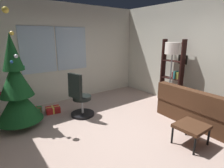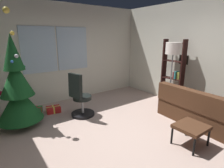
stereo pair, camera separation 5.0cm
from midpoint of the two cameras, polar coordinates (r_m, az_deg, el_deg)
The scene contains 11 objects.
ground_plane at distance 3.62m, azimuth 6.71°, elevation -17.35°, with size 4.72×5.52×0.10m, color tan.
wall_back_with_windows at distance 5.46m, azimuth -13.61°, elevation 9.48°, with size 4.72×0.12×2.76m.
wall_right_with_frames at distance 5.06m, azimuth 27.99°, elevation 7.68°, with size 0.12×5.52×2.76m.
couch at distance 4.45m, azimuth 29.89°, elevation -8.07°, with size 1.59×2.05×0.80m.
footstool at distance 3.51m, azimuth 24.22°, elevation -12.57°, with size 0.52×0.48×0.38m.
holiday_tree at distance 4.14m, azimuth -27.49°, elevation -1.77°, with size 0.91×0.91×2.40m.
gift_box_red at distance 4.82m, azimuth -17.80°, elevation -7.70°, with size 0.37×0.29×0.16m.
gift_box_green at distance 4.89m, azimuth -22.72°, elevation -7.82°, with size 0.36×0.37×0.16m.
office_chair at distance 4.34m, azimuth -9.69°, elevation -4.99°, with size 0.56×0.56×1.06m.
bookshelf at distance 5.28m, azimuth 18.93°, elevation 2.38°, with size 0.18×0.64×1.80m.
floor_lamp at distance 4.64m, azimuth 19.10°, elevation 9.24°, with size 0.37×0.37×1.73m.
Camera 2 is at (-2.09, -2.22, 1.88)m, focal length 28.80 mm.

